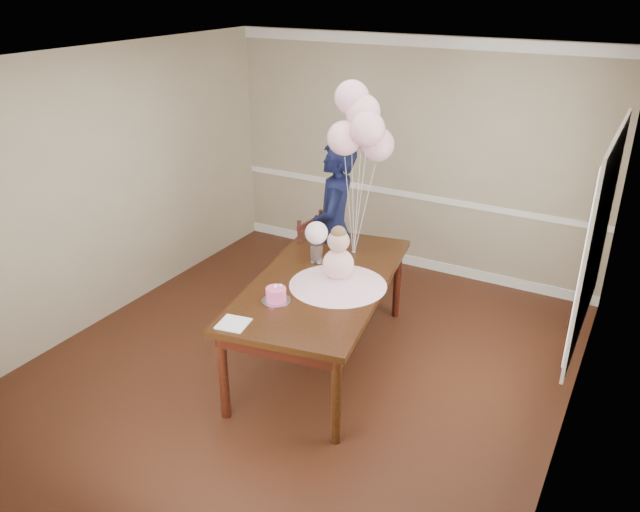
% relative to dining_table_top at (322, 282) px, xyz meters
% --- Properties ---
extents(floor, '(4.50, 5.00, 0.00)m').
position_rel_dining_table_top_xyz_m(floor, '(-0.12, -0.15, -0.81)').
color(floor, black).
rests_on(floor, ground).
extents(ceiling, '(4.50, 5.00, 0.02)m').
position_rel_dining_table_top_xyz_m(ceiling, '(-0.12, -0.15, 1.89)').
color(ceiling, white).
rests_on(ceiling, wall_back).
extents(wall_back, '(4.50, 0.02, 2.70)m').
position_rel_dining_table_top_xyz_m(wall_back, '(-0.12, 2.35, 0.54)').
color(wall_back, tan).
rests_on(wall_back, floor).
extents(wall_front, '(4.50, 0.02, 2.70)m').
position_rel_dining_table_top_xyz_m(wall_front, '(-0.12, -2.65, 0.54)').
color(wall_front, tan).
rests_on(wall_front, floor).
extents(wall_left, '(0.02, 5.00, 2.70)m').
position_rel_dining_table_top_xyz_m(wall_left, '(-2.37, -0.15, 0.54)').
color(wall_left, tan).
rests_on(wall_left, floor).
extents(wall_right, '(0.02, 5.00, 2.70)m').
position_rel_dining_table_top_xyz_m(wall_right, '(2.13, -0.15, 0.54)').
color(wall_right, tan).
rests_on(wall_right, floor).
extents(chair_rail_trim, '(4.50, 0.02, 0.07)m').
position_rel_dining_table_top_xyz_m(chair_rail_trim, '(-0.12, 2.34, 0.09)').
color(chair_rail_trim, white).
rests_on(chair_rail_trim, wall_back).
extents(crown_molding, '(4.50, 0.02, 0.12)m').
position_rel_dining_table_top_xyz_m(crown_molding, '(-0.12, 2.34, 1.82)').
color(crown_molding, white).
rests_on(crown_molding, wall_back).
extents(baseboard_trim, '(4.50, 0.02, 0.12)m').
position_rel_dining_table_top_xyz_m(baseboard_trim, '(-0.12, 2.34, -0.75)').
color(baseboard_trim, white).
rests_on(baseboard_trim, floor).
extents(window_frame, '(0.02, 1.66, 1.56)m').
position_rel_dining_table_top_xyz_m(window_frame, '(2.11, 0.35, 0.74)').
color(window_frame, white).
rests_on(window_frame, wall_right).
extents(window_blinds, '(0.01, 1.50, 1.40)m').
position_rel_dining_table_top_xyz_m(window_blinds, '(2.09, 0.35, 0.74)').
color(window_blinds, white).
rests_on(window_blinds, wall_right).
extents(dining_table_top, '(1.49, 2.39, 0.06)m').
position_rel_dining_table_top_xyz_m(dining_table_top, '(0.00, 0.00, 0.00)').
color(dining_table_top, black).
rests_on(dining_table_top, table_leg_fl).
extents(table_apron, '(1.36, 2.26, 0.11)m').
position_rel_dining_table_top_xyz_m(table_apron, '(0.00, 0.00, -0.08)').
color(table_apron, black).
rests_on(table_apron, table_leg_fl).
extents(table_leg_fl, '(0.09, 0.09, 0.78)m').
position_rel_dining_table_top_xyz_m(table_leg_fl, '(-0.28, -1.09, -0.42)').
color(table_leg_fl, black).
rests_on(table_leg_fl, floor).
extents(table_leg_fr, '(0.09, 0.09, 0.78)m').
position_rel_dining_table_top_xyz_m(table_leg_fr, '(0.64, -0.93, -0.42)').
color(table_leg_fr, black).
rests_on(table_leg_fr, floor).
extents(table_leg_bl, '(0.09, 0.09, 0.78)m').
position_rel_dining_table_top_xyz_m(table_leg_bl, '(-0.64, 0.93, -0.42)').
color(table_leg_bl, black).
rests_on(table_leg_bl, floor).
extents(table_leg_br, '(0.09, 0.09, 0.78)m').
position_rel_dining_table_top_xyz_m(table_leg_br, '(0.28, 1.09, -0.42)').
color(table_leg_br, black).
rests_on(table_leg_br, floor).
extents(baby_skirt, '(0.98, 0.98, 0.11)m').
position_rel_dining_table_top_xyz_m(baby_skirt, '(0.17, -0.03, 0.08)').
color(baby_skirt, '#FFBBD1').
rests_on(baby_skirt, dining_table_top).
extents(baby_torso, '(0.27, 0.27, 0.27)m').
position_rel_dining_table_top_xyz_m(baby_torso, '(0.17, -0.03, 0.23)').
color(baby_torso, '#FFA1CB').
rests_on(baby_torso, baby_skirt).
extents(baby_head, '(0.19, 0.19, 0.19)m').
position_rel_dining_table_top_xyz_m(baby_head, '(0.17, -0.03, 0.44)').
color(baby_head, tan).
rests_on(baby_head, baby_torso).
extents(baby_hair, '(0.13, 0.13, 0.13)m').
position_rel_dining_table_top_xyz_m(baby_hair, '(0.17, -0.03, 0.51)').
color(baby_hair, brown).
rests_on(baby_hair, baby_head).
extents(cake_platter, '(0.28, 0.28, 0.01)m').
position_rel_dining_table_top_xyz_m(cake_platter, '(-0.13, -0.53, 0.03)').
color(cake_platter, '#B7B7BC').
rests_on(cake_platter, dining_table_top).
extents(birthday_cake, '(0.19, 0.19, 0.11)m').
position_rel_dining_table_top_xyz_m(birthday_cake, '(-0.13, -0.53, 0.09)').
color(birthday_cake, '#F64D99').
rests_on(birthday_cake, cake_platter).
extents(cake_flower_a, '(0.03, 0.03, 0.03)m').
position_rel_dining_table_top_xyz_m(cake_flower_a, '(-0.13, -0.53, 0.17)').
color(cake_flower_a, white).
rests_on(cake_flower_a, birthday_cake).
extents(cake_flower_b, '(0.03, 0.03, 0.03)m').
position_rel_dining_table_top_xyz_m(cake_flower_b, '(-0.10, -0.51, 0.17)').
color(cake_flower_b, silver).
rests_on(cake_flower_b, birthday_cake).
extents(rose_vase_near, '(0.13, 0.13, 0.18)m').
position_rel_dining_table_top_xyz_m(rose_vase_near, '(-0.22, 0.30, 0.12)').
color(rose_vase_near, silver).
rests_on(rose_vase_near, dining_table_top).
extents(roses_near, '(0.21, 0.21, 0.21)m').
position_rel_dining_table_top_xyz_m(roses_near, '(-0.22, 0.30, 0.32)').
color(roses_near, '#FFD5DF').
rests_on(roses_near, rose_vase_near).
extents(napkin, '(0.26, 0.26, 0.01)m').
position_rel_dining_table_top_xyz_m(napkin, '(-0.22, -1.00, 0.03)').
color(napkin, white).
rests_on(napkin, dining_table_top).
extents(balloon_weight, '(0.05, 0.05, 0.02)m').
position_rel_dining_table_top_xyz_m(balloon_weight, '(0.00, 0.62, 0.04)').
color(balloon_weight, silver).
rests_on(balloon_weight, dining_table_top).
extents(balloon_a, '(0.31, 0.31, 0.31)m').
position_rel_dining_table_top_xyz_m(balloon_a, '(-0.11, 0.60, 1.14)').
color(balloon_a, '#FFB4C5').
rests_on(balloon_a, balloon_ribbon_a).
extents(balloon_b, '(0.31, 0.31, 0.31)m').
position_rel_dining_table_top_xyz_m(balloon_b, '(0.12, 0.59, 1.26)').
color(balloon_b, '#EEA8BD').
rests_on(balloon_b, balloon_ribbon_b).
extents(balloon_c, '(0.31, 0.31, 0.31)m').
position_rel_dining_table_top_xyz_m(balloon_c, '(0.01, 0.74, 1.37)').
color(balloon_c, '#F2ABB8').
rests_on(balloon_c, balloon_ribbon_c).
extents(balloon_d, '(0.31, 0.31, 0.31)m').
position_rel_dining_table_top_xyz_m(balloon_d, '(-0.11, 0.74, 1.48)').
color(balloon_d, '#EAA6C3').
rests_on(balloon_d, balloon_ribbon_d).
extents(balloon_e, '(0.31, 0.31, 0.31)m').
position_rel_dining_table_top_xyz_m(balloon_e, '(0.15, 0.74, 1.09)').
color(balloon_e, '#D999AD').
rests_on(balloon_e, balloon_ribbon_e).
extents(balloon_ribbon_a, '(0.10, 0.02, 0.93)m').
position_rel_dining_table_top_xyz_m(balloon_ribbon_a, '(-0.05, 0.61, 0.51)').
color(balloon_ribbon_a, silver).
rests_on(balloon_ribbon_a, balloon_weight).
extents(balloon_ribbon_b, '(0.12, 0.04, 1.04)m').
position_rel_dining_table_top_xyz_m(balloon_ribbon_b, '(0.06, 0.61, 0.56)').
color(balloon_ribbon_b, silver).
rests_on(balloon_ribbon_b, balloon_weight).
extents(balloon_ribbon_c, '(0.01, 0.11, 1.16)m').
position_rel_dining_table_top_xyz_m(balloon_ribbon_c, '(0.01, 0.68, 0.62)').
color(balloon_ribbon_c, silver).
rests_on(balloon_ribbon_c, balloon_weight).
extents(balloon_ribbon_d, '(0.11, 0.10, 1.27)m').
position_rel_dining_table_top_xyz_m(balloon_ribbon_d, '(-0.05, 0.68, 0.68)').
color(balloon_ribbon_d, white).
rests_on(balloon_ribbon_d, balloon_weight).
extents(balloon_ribbon_e, '(0.14, 0.11, 0.87)m').
position_rel_dining_table_top_xyz_m(balloon_ribbon_e, '(0.08, 0.68, 0.48)').
color(balloon_ribbon_e, white).
rests_on(balloon_ribbon_e, balloon_weight).
extents(dining_chair_seat, '(0.50, 0.50, 0.05)m').
position_rel_dining_table_top_xyz_m(dining_chair_seat, '(-0.37, 0.78, -0.34)').
color(dining_chair_seat, '#33170D').
rests_on(dining_chair_seat, chair_leg_fl).
extents(chair_leg_fl, '(0.05, 0.05, 0.45)m').
position_rel_dining_table_top_xyz_m(chair_leg_fl, '(-0.57, 0.61, -0.58)').
color(chair_leg_fl, '#3C2010').
rests_on(chair_leg_fl, floor).
extents(chair_leg_fr, '(0.05, 0.05, 0.45)m').
position_rel_dining_table_top_xyz_m(chair_leg_fr, '(-0.19, 0.57, -0.58)').
color(chair_leg_fr, '#351B0E').
rests_on(chair_leg_fr, floor).
extents(chair_leg_bl, '(0.05, 0.05, 0.45)m').
position_rel_dining_table_top_xyz_m(chair_leg_bl, '(-0.54, 0.98, -0.58)').
color(chair_leg_bl, '#3D1A10').
rests_on(chair_leg_bl, floor).
extents(chair_leg_br, '(0.05, 0.05, 0.45)m').
position_rel_dining_table_top_xyz_m(chair_leg_br, '(-0.16, 0.95, -0.58)').
color(chair_leg_br, '#3B1810').
rests_on(chair_leg_br, floor).
extents(chair_back_post_l, '(0.05, 0.05, 0.59)m').
position_rel_dining_table_top_xyz_m(chair_back_post_l, '(-0.59, 0.61, -0.03)').
color(chair_back_post_l, black).
rests_on(chair_back_post_l, dining_chair_seat).
extents(chair_back_post_r, '(0.05, 0.05, 0.59)m').
position_rel_dining_table_top_xyz_m(chair_back_post_r, '(-0.56, 0.98, -0.03)').
color(chair_back_post_r, '#34160E').
rests_on(chair_back_post_r, dining_chair_seat).
extents(chair_slat_low, '(0.07, 0.42, 0.05)m').
position_rel_dining_table_top_xyz_m(chair_slat_low, '(-0.57, 0.80, -0.16)').
color(chair_slat_low, '#36190E').
rests_on(chair_slat_low, dining_chair_seat).
extents(chair_slat_mid, '(0.07, 0.42, 0.05)m').
position_rel_dining_table_top_xyz_m(chair_slat_mid, '(-0.57, 0.80, 0.01)').
color(chair_slat_mid, '#35180E').
rests_on(chair_slat_mid, dining_chair_seat).
extents(chair_slat_top, '(0.07, 0.42, 0.05)m').
position_rel_dining_table_top_xyz_m(chair_slat_top, '(-0.57, 0.80, 0.18)').
color(chair_slat_top, '#33110E').
rests_on(chair_slat_top, dining_chair_seat).
extents(woman, '(0.63, 0.77, 1.83)m').
position_rel_dining_table_top_xyz_m(woman, '(-0.35, 0.89, 0.11)').
color(woman, black).
rests_on(woman, floor).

